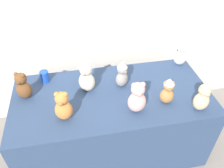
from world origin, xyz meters
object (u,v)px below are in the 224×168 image
object	(u,v)px
display_table	(112,122)
party_cup_blue	(45,77)
teddy_bear_chestnut	(23,86)
teddy_bear_snow	(181,53)
teddy_bear_ash	(122,74)
teddy_bear_blush	(137,98)
teddy_bear_ginger	(63,107)
teddy_bear_caramel	(168,91)
teddy_bear_cream	(86,76)
teddy_bear_sand	(202,98)

from	to	relation	value
display_table	party_cup_blue	distance (m)	0.79
teddy_bear_chestnut	teddy_bear_snow	size ratio (longest dim) A/B	0.93
display_table	teddy_bear_snow	size ratio (longest dim) A/B	6.25
teddy_bear_chestnut	teddy_bear_ash	world-z (taller)	same
teddy_bear_ash	teddy_bear_blush	xyz separation A→B (m)	(0.05, -0.33, 0.01)
teddy_bear_blush	party_cup_blue	xyz separation A→B (m)	(-0.75, 0.53, -0.08)
teddy_bear_chestnut	teddy_bear_ash	xyz separation A→B (m)	(0.86, -0.00, 0.01)
teddy_bear_ash	party_cup_blue	world-z (taller)	teddy_bear_ash
teddy_bear_ginger	teddy_bear_caramel	distance (m)	0.85
teddy_bear_caramel	teddy_bear_snow	size ratio (longest dim) A/B	0.91
teddy_bear_cream	teddy_bear_snow	size ratio (longest dim) A/B	1.16
teddy_bear_chestnut	teddy_bear_cream	bearing A→B (deg)	22.62
display_table	teddy_bear_ash	distance (m)	0.52
teddy_bear_caramel	teddy_bear_ash	world-z (taller)	teddy_bear_ash
display_table	teddy_bear_cream	distance (m)	0.58
teddy_bear_blush	teddy_bear_sand	bearing A→B (deg)	-6.86
teddy_bear_blush	teddy_bear_cream	bearing A→B (deg)	139.97
teddy_bear_cream	teddy_bear_caramel	world-z (taller)	teddy_bear_cream
teddy_bear_cream	teddy_bear_sand	world-z (taller)	teddy_bear_cream
teddy_bear_cream	teddy_bear_ginger	world-z (taller)	teddy_bear_cream
teddy_bear_snow	display_table	bearing A→B (deg)	-131.90
display_table	teddy_bear_cream	size ratio (longest dim) A/B	5.38
teddy_bear_sand	teddy_bear_snow	distance (m)	0.65
teddy_bear_sand	teddy_bear_blush	distance (m)	0.52
teddy_bear_chestnut	teddy_bear_caramel	xyz separation A→B (m)	(1.18, -0.29, 0.00)
display_table	party_cup_blue	xyz separation A→B (m)	(-0.59, 0.30, 0.43)
display_table	teddy_bear_chestnut	world-z (taller)	teddy_bear_chestnut
teddy_bear_cream	teddy_bear_ginger	distance (m)	0.37
teddy_bear_ash	teddy_bear_blush	distance (m)	0.34
teddy_bear_blush	party_cup_blue	bearing A→B (deg)	146.70
display_table	teddy_bear_sand	distance (m)	0.89
display_table	teddy_bear_snow	distance (m)	0.98
teddy_bear_blush	teddy_bear_snow	xyz separation A→B (m)	(0.62, 0.56, 0.00)
teddy_bear_ash	teddy_bear_snow	world-z (taller)	teddy_bear_snow
teddy_bear_sand	teddy_bear_ash	bearing A→B (deg)	138.90
teddy_bear_snow	teddy_bear_sand	bearing A→B (deg)	-74.08
teddy_bear_cream	teddy_bear_blush	distance (m)	0.49
teddy_bear_cream	teddy_bear_ginger	size ratio (longest dim) A/B	1.21
teddy_bear_cream	teddy_bear_blush	xyz separation A→B (m)	(0.37, -0.33, -0.02)
display_table	teddy_bear_blush	distance (m)	0.58
teddy_bear_chestnut	teddy_bear_snow	bearing A→B (deg)	31.42
display_table	teddy_bear_ash	world-z (taller)	teddy_bear_ash
display_table	teddy_bear_chestnut	distance (m)	0.90
display_table	party_cup_blue	world-z (taller)	party_cup_blue
teddy_bear_sand	teddy_bear_snow	size ratio (longest dim) A/B	0.92
teddy_bear_caramel	teddy_bear_sand	world-z (taller)	teddy_bear_sand
teddy_bear_ash	teddy_bear_sand	size ratio (longest dim) A/B	1.01
teddy_bear_ash	teddy_bear_sand	world-z (taller)	teddy_bear_ash
teddy_bear_cream	teddy_bear_blush	world-z (taller)	teddy_bear_cream
teddy_bear_snow	party_cup_blue	distance (m)	1.36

